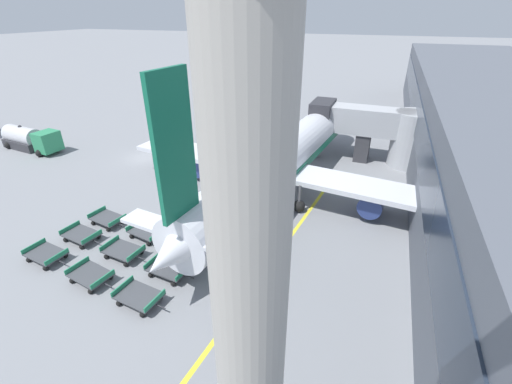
{
  "coord_description": "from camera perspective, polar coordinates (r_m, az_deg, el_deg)",
  "views": [
    {
      "loc": [
        26.4,
        -31.62,
        15.94
      ],
      "look_at": [
        16.83,
        -5.94,
        1.32
      ],
      "focal_mm": 24.0,
      "sensor_mm": 36.0,
      "label": 1
    }
  ],
  "objects": [
    {
      "name": "airplane",
      "position": [
        32.48,
        4.4,
        5.3
      ],
      "size": [
        32.27,
        36.24,
        13.56
      ],
      "color": "silver",
      "rests_on": "ground_plane"
    },
    {
      "name": "baggage_dolly_row_near_col_a",
      "position": [
        29.07,
        -31.59,
        -8.84
      ],
      "size": [
        3.5,
        2.13,
        0.92
      ],
      "color": "#424449",
      "rests_on": "ground_plane"
    },
    {
      "name": "ground_plane",
      "position": [
        44.17,
        -18.14,
        5.49
      ],
      "size": [
        500.0,
        500.0,
        0.0
      ],
      "primitive_type": "plane",
      "color": "gray"
    },
    {
      "name": "baggage_dolly_row_mid_a_col_c",
      "position": [
        24.41,
        -14.35,
        -12.27
      ],
      "size": [
        3.48,
        2.06,
        0.92
      ],
      "color": "#424449",
      "rests_on": "ground_plane"
    },
    {
      "name": "baggage_dolly_row_mid_b_col_a",
      "position": [
        31.3,
        -23.49,
        -4.11
      ],
      "size": [
        3.52,
        2.23,
        0.92
      ],
      "color": "#424449",
      "rests_on": "ground_plane"
    },
    {
      "name": "baggage_dolly_row_near_col_c",
      "position": [
        22.97,
        -18.91,
        -16.14
      ],
      "size": [
        3.49,
        2.1,
        0.92
      ],
      "color": "#424449",
      "rests_on": "ground_plane"
    },
    {
      "name": "baggage_dolly_row_mid_a_col_b",
      "position": [
        26.96,
        -21.24,
        -9.14
      ],
      "size": [
        3.49,
        2.08,
        0.92
      ],
      "color": "#424449",
      "rests_on": "ground_plane"
    },
    {
      "name": "stand_guidance_stripe",
      "position": [
        27.21,
        5.38,
        -7.92
      ],
      "size": [
        3.49,
        26.48,
        0.01
      ],
      "color": "yellow",
      "rests_on": "ground_plane"
    },
    {
      "name": "fuel_tanker_primary",
      "position": [
        52.95,
        -33.59,
        7.31
      ],
      "size": [
        8.99,
        4.01,
        3.01
      ],
      "color": "#2D8C5B",
      "rests_on": "ground_plane"
    },
    {
      "name": "baggage_dolly_row_near_col_b",
      "position": [
        25.64,
        -25.85,
        -12.38
      ],
      "size": [
        3.52,
        2.24,
        0.92
      ],
      "color": "#424449",
      "rests_on": "ground_plane"
    },
    {
      "name": "baggage_dolly_row_mid_b_col_b",
      "position": [
        28.47,
        -17.73,
        -6.34
      ],
      "size": [
        3.52,
        2.27,
        0.92
      ],
      "color": "#424449",
      "rests_on": "ground_plane"
    },
    {
      "name": "baggage_dolly_row_mid_a_col_a",
      "position": [
        30.04,
        -27.1,
        -6.38
      ],
      "size": [
        3.5,
        2.17,
        0.92
      ],
      "color": "#424449",
      "rests_on": "ground_plane"
    },
    {
      "name": "jet_bridge",
      "position": [
        42.17,
        19.98,
        9.7
      ],
      "size": [
        13.76,
        4.69,
        6.51
      ],
      "color": "#B2B5BA",
      "rests_on": "ground_plane"
    },
    {
      "name": "baggage_dolly_row_mid_b_col_c",
      "position": [
        25.96,
        -10.55,
        -9.02
      ],
      "size": [
        3.49,
        2.09,
        0.92
      ],
      "color": "#424449",
      "rests_on": "ground_plane"
    }
  ]
}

